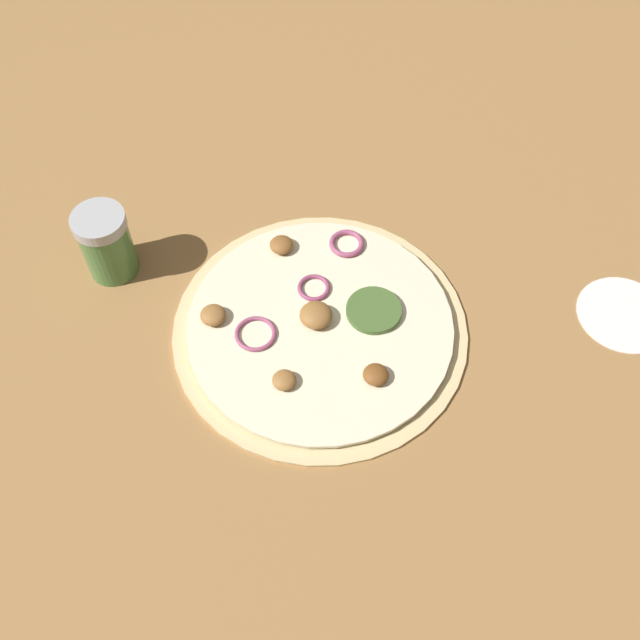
# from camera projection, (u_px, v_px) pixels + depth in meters

# --- Properties ---
(ground_plane) EXTENTS (3.00, 3.00, 0.00)m
(ground_plane) POSITION_uv_depth(u_px,v_px,m) (320.00, 330.00, 0.70)
(ground_plane) COLOR #9E703F
(pizza) EXTENTS (0.28, 0.28, 0.03)m
(pizza) POSITION_uv_depth(u_px,v_px,m) (320.00, 325.00, 0.70)
(pizza) COLOR beige
(pizza) RESTS_ON ground_plane
(spice_jar) EXTENTS (0.05, 0.05, 0.07)m
(spice_jar) POSITION_uv_depth(u_px,v_px,m) (106.00, 243.00, 0.71)
(spice_jar) COLOR #4C7F42
(spice_jar) RESTS_ON ground_plane
(flour_patch) EXTENTS (0.09, 0.09, 0.00)m
(flour_patch) POSITION_uv_depth(u_px,v_px,m) (624.00, 314.00, 0.71)
(flour_patch) COLOR white
(flour_patch) RESTS_ON ground_plane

